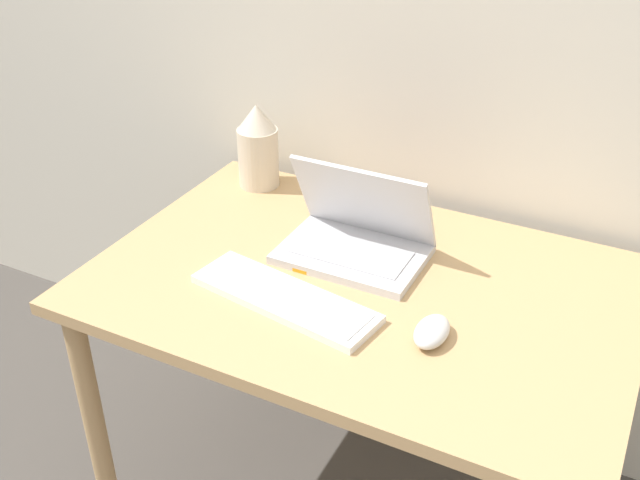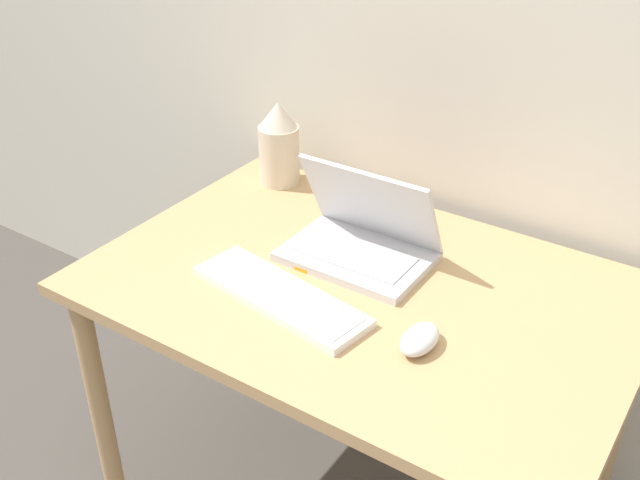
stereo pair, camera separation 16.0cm
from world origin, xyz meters
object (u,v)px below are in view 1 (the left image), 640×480
vase (258,146)px  mouse (432,331)px  keyboard (285,298)px  mp3_player (305,266)px  laptop (356,235)px

vase → mouse: bearing=-33.5°
keyboard → mouse: mouse is taller
mouse → mp3_player: bearing=161.4°
vase → mp3_player: (0.31, -0.31, -0.11)m
keyboard → mouse: (0.32, 0.02, 0.01)m
mp3_player → keyboard: bearing=-79.9°
laptop → keyboard: 0.25m
mouse → mp3_player: size_ratio=2.16×
laptop → vase: vase is taller
laptop → keyboard: (-0.05, -0.24, -0.04)m
vase → laptop: bearing=-28.2°
keyboard → mp3_player: keyboard is taller
laptop → vase: (-0.39, 0.21, 0.06)m
keyboard → laptop: bearing=77.6°
mouse → vase: 0.79m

